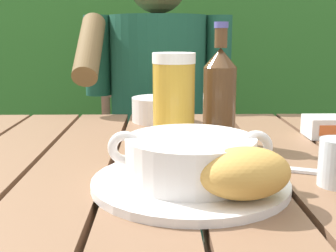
{
  "coord_description": "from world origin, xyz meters",
  "views": [
    {
      "loc": [
        0.02,
        -0.79,
        0.98
      ],
      "look_at": [
        0.03,
        -0.08,
        0.83
      ],
      "focal_mm": 46.64,
      "sensor_mm": 36.0,
      "label": 1
    }
  ],
  "objects_px": {
    "person_eating": "(158,110)",
    "diner_bowl": "(158,109)",
    "serving_plate": "(190,183)",
    "table_knife": "(269,167)",
    "soup_bowl": "(190,157)",
    "beer_bottle": "(220,95)",
    "beer_glass": "(174,101)",
    "bread_roll": "(244,173)",
    "butter_tub": "(329,127)",
    "chair_near_diner": "(159,165)"
  },
  "relations": [
    {
      "from": "beer_glass",
      "to": "table_knife",
      "type": "bearing_deg",
      "value": -42.39
    },
    {
      "from": "chair_near_diner",
      "to": "table_knife",
      "type": "height_order",
      "value": "chair_near_diner"
    },
    {
      "from": "bread_roll",
      "to": "person_eating",
      "type": "bearing_deg",
      "value": 97.31
    },
    {
      "from": "chair_near_diner",
      "to": "beer_glass",
      "type": "bearing_deg",
      "value": -87.76
    },
    {
      "from": "chair_near_diner",
      "to": "person_eating",
      "type": "height_order",
      "value": "person_eating"
    },
    {
      "from": "person_eating",
      "to": "beer_glass",
      "type": "bearing_deg",
      "value": -86.77
    },
    {
      "from": "bread_roll",
      "to": "chair_near_diner",
      "type": "bearing_deg",
      "value": 95.87
    },
    {
      "from": "serving_plate",
      "to": "table_knife",
      "type": "bearing_deg",
      "value": 30.33
    },
    {
      "from": "table_knife",
      "to": "diner_bowl",
      "type": "height_order",
      "value": "diner_bowl"
    },
    {
      "from": "person_eating",
      "to": "diner_bowl",
      "type": "height_order",
      "value": "person_eating"
    },
    {
      "from": "serving_plate",
      "to": "beer_bottle",
      "type": "height_order",
      "value": "beer_bottle"
    },
    {
      "from": "person_eating",
      "to": "bread_roll",
      "type": "bearing_deg",
      "value": -82.69
    },
    {
      "from": "bread_roll",
      "to": "diner_bowl",
      "type": "height_order",
      "value": "bread_roll"
    },
    {
      "from": "soup_bowl",
      "to": "table_knife",
      "type": "relative_size",
      "value": 1.52
    },
    {
      "from": "table_knife",
      "to": "beer_bottle",
      "type": "bearing_deg",
      "value": 109.76
    },
    {
      "from": "chair_near_diner",
      "to": "soup_bowl",
      "type": "relative_size",
      "value": 3.87
    },
    {
      "from": "chair_near_diner",
      "to": "beer_glass",
      "type": "xyz_separation_m",
      "value": [
        0.03,
        -0.8,
        0.37
      ]
    },
    {
      "from": "butter_tub",
      "to": "diner_bowl",
      "type": "relative_size",
      "value": 0.76
    },
    {
      "from": "person_eating",
      "to": "diner_bowl",
      "type": "bearing_deg",
      "value": -89.52
    },
    {
      "from": "person_eating",
      "to": "beer_bottle",
      "type": "distance_m",
      "value": 0.6
    },
    {
      "from": "serving_plate",
      "to": "beer_bottle",
      "type": "distance_m",
      "value": 0.28
    },
    {
      "from": "chair_near_diner",
      "to": "person_eating",
      "type": "relative_size",
      "value": 0.74
    },
    {
      "from": "bread_roll",
      "to": "table_knife",
      "type": "xyz_separation_m",
      "value": [
        0.07,
        0.16,
        -0.04
      ]
    },
    {
      "from": "chair_near_diner",
      "to": "table_knife",
      "type": "bearing_deg",
      "value": -78.85
    },
    {
      "from": "beer_bottle",
      "to": "beer_glass",
      "type": "bearing_deg",
      "value": -161.29
    },
    {
      "from": "person_eating",
      "to": "bread_roll",
      "type": "xyz_separation_m",
      "value": [
        0.12,
        -0.9,
        0.07
      ]
    },
    {
      "from": "beer_glass",
      "to": "beer_bottle",
      "type": "xyz_separation_m",
      "value": [
        0.09,
        0.03,
        0.01
      ]
    },
    {
      "from": "soup_bowl",
      "to": "beer_glass",
      "type": "relative_size",
      "value": 1.29
    },
    {
      "from": "bread_roll",
      "to": "beer_glass",
      "type": "xyz_separation_m",
      "value": [
        -0.08,
        0.3,
        0.05
      ]
    },
    {
      "from": "table_knife",
      "to": "person_eating",
      "type": "bearing_deg",
      "value": 104.19
    },
    {
      "from": "bread_roll",
      "to": "butter_tub",
      "type": "distance_m",
      "value": 0.47
    },
    {
      "from": "person_eating",
      "to": "soup_bowl",
      "type": "distance_m",
      "value": 0.83
    },
    {
      "from": "serving_plate",
      "to": "bread_roll",
      "type": "bearing_deg",
      "value": -49.4
    },
    {
      "from": "soup_bowl",
      "to": "beer_bottle",
      "type": "height_order",
      "value": "beer_bottle"
    },
    {
      "from": "person_eating",
      "to": "bread_roll",
      "type": "relative_size",
      "value": 8.67
    },
    {
      "from": "soup_bowl",
      "to": "table_knife",
      "type": "bearing_deg",
      "value": 30.33
    },
    {
      "from": "person_eating",
      "to": "serving_plate",
      "type": "xyz_separation_m",
      "value": [
        0.05,
        -0.83,
        0.03
      ]
    },
    {
      "from": "soup_bowl",
      "to": "beer_glass",
      "type": "distance_m",
      "value": 0.23
    },
    {
      "from": "bread_roll",
      "to": "serving_plate",
      "type": "bearing_deg",
      "value": 130.6
    },
    {
      "from": "serving_plate",
      "to": "soup_bowl",
      "type": "xyz_separation_m",
      "value": [
        0.0,
        -0.0,
        0.04
      ]
    },
    {
      "from": "chair_near_diner",
      "to": "butter_tub",
      "type": "relative_size",
      "value": 9.17
    },
    {
      "from": "soup_bowl",
      "to": "beer_bottle",
      "type": "bearing_deg",
      "value": 73.36
    },
    {
      "from": "bread_roll",
      "to": "diner_bowl",
      "type": "bearing_deg",
      "value": 101.3
    },
    {
      "from": "person_eating",
      "to": "chair_near_diner",
      "type": "bearing_deg",
      "value": 89.19
    },
    {
      "from": "soup_bowl",
      "to": "bread_roll",
      "type": "relative_size",
      "value": 1.66
    },
    {
      "from": "person_eating",
      "to": "serving_plate",
      "type": "relative_size",
      "value": 4.31
    },
    {
      "from": "beer_glass",
      "to": "bread_roll",
      "type": "bearing_deg",
      "value": -74.64
    },
    {
      "from": "soup_bowl",
      "to": "table_knife",
      "type": "distance_m",
      "value": 0.16
    },
    {
      "from": "beer_bottle",
      "to": "butter_tub",
      "type": "distance_m",
      "value": 0.27
    },
    {
      "from": "beer_bottle",
      "to": "table_knife",
      "type": "distance_m",
      "value": 0.21
    }
  ]
}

